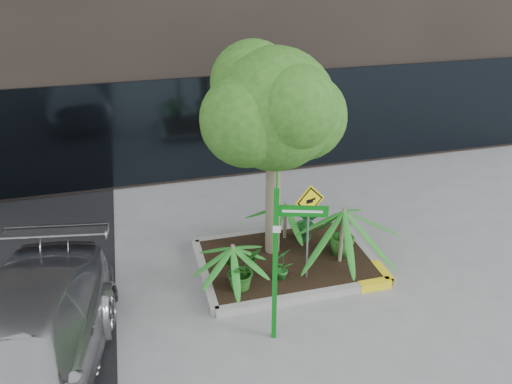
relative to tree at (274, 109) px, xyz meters
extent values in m
plane|color=gray|center=(-0.01, -0.66, -3.01)|extent=(80.00, 80.00, 0.00)
cube|color=#9E9E99|center=(0.19, 0.74, -2.93)|extent=(3.20, 0.15, 0.15)
cube|color=#9E9E99|center=(0.19, -1.46, -2.93)|extent=(3.20, 0.15, 0.15)
cube|color=#9E9E99|center=(-1.41, -0.36, -2.93)|extent=(0.15, 2.20, 0.15)
cube|color=#9E9E99|center=(1.79, -0.36, -2.93)|extent=(0.15, 2.20, 0.15)
cube|color=yellow|center=(1.49, -1.46, -2.93)|extent=(0.60, 0.17, 0.15)
cube|color=black|center=(0.19, -0.36, -2.89)|extent=(3.05, 2.05, 0.06)
cylinder|color=gray|center=(0.00, -0.01, -1.68)|extent=(0.28, 0.28, 2.66)
cylinder|color=gray|center=(0.09, -0.01, -0.70)|extent=(0.50, 0.14, 0.86)
sphere|color=#275919|center=(0.00, -0.01, 0.00)|extent=(2.13, 2.13, 2.13)
sphere|color=#275919|center=(0.62, 0.25, -0.26)|extent=(1.59, 1.59, 1.59)
sphere|color=#275919|center=(-0.53, -0.19, -0.08)|extent=(1.59, 1.59, 1.59)
sphere|color=#275919|center=(0.18, -0.55, 0.18)|extent=(1.42, 1.42, 1.42)
sphere|color=#275919|center=(-0.26, 0.43, 0.36)|extent=(1.51, 1.51, 1.51)
cylinder|color=gray|center=(1.13, -0.70, -2.28)|extent=(0.07, 0.07, 1.15)
cylinder|color=gray|center=(-0.96, -0.87, -2.46)|extent=(0.07, 0.07, 0.80)
cylinder|color=gray|center=(0.38, 0.37, -2.46)|extent=(0.07, 0.07, 0.79)
imported|color=#ABABB0|center=(-4.20, -2.55, -2.29)|extent=(2.81, 5.20, 1.43)
imported|color=#235F1B|center=(-0.86, -0.98, -2.49)|extent=(0.94, 0.94, 0.74)
imported|color=#2A661E|center=(1.27, -0.45, -2.41)|extent=(0.67, 0.67, 0.89)
imported|color=#206922|center=(-0.09, -0.94, -2.54)|extent=(0.47, 0.47, 0.64)
imported|color=#1E6A26|center=(0.78, 0.16, -2.45)|extent=(0.63, 0.63, 0.82)
cube|color=#0B7B16|center=(-0.61, -2.16, -1.71)|extent=(0.09, 0.09, 2.60)
cube|color=#0B7B16|center=(-0.27, -2.27, -0.73)|extent=(0.70, 0.24, 0.17)
cube|color=#0B7B16|center=(-0.51, -1.83, -0.55)|extent=(0.24, 0.70, 0.17)
cube|color=white|center=(-0.27, -2.28, -0.73)|extent=(0.53, 0.17, 0.04)
cube|color=white|center=(-0.52, -1.83, -0.55)|extent=(0.17, 0.53, 0.04)
cube|color=white|center=(-0.61, -2.21, -1.01)|extent=(0.11, 0.04, 0.11)
cylinder|color=slate|center=(0.34, -0.98, -2.01)|extent=(0.06, 0.11, 1.69)
cube|color=yellow|center=(0.34, -1.00, -1.30)|extent=(0.56, 0.14, 0.57)
cube|color=black|center=(0.34, -1.01, -1.30)|extent=(0.49, 0.11, 0.50)
cube|color=yellow|center=(0.34, -1.01, -1.30)|extent=(0.42, 0.09, 0.43)
cube|color=black|center=(0.33, -1.01, -1.31)|extent=(0.13, 0.03, 0.08)
camera|label=1|loc=(-2.42, -7.89, 2.59)|focal=35.00mm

